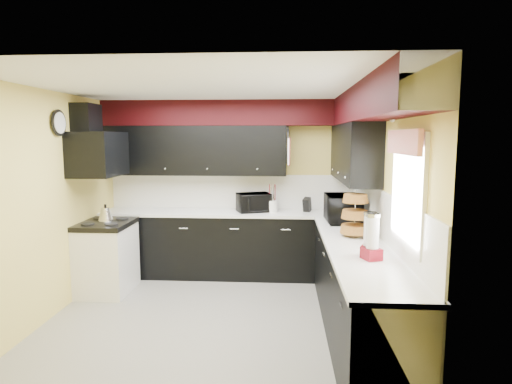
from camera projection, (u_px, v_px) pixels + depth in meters
ground at (213, 318)px, 4.72m from camera, size 3.60×3.60×0.00m
wall_back at (232, 187)px, 6.34m from camera, size 3.60×0.06×2.50m
wall_right at (383, 209)px, 4.45m from camera, size 0.06×3.60×2.50m
wall_left at (49, 205)px, 4.67m from camera, size 0.06×3.60×2.50m
ceiling at (210, 87)px, 4.40m from camera, size 3.60×3.60×0.06m
cab_back at (230, 245)px, 6.15m from camera, size 3.60×0.60×0.90m
cab_right at (357, 292)px, 4.27m from camera, size 0.60×3.00×0.90m
counter_back at (230, 213)px, 6.09m from camera, size 3.62×0.64×0.04m
counter_right at (358, 246)px, 4.21m from camera, size 0.64×3.02×0.04m
splash_back at (232, 191)px, 6.34m from camera, size 3.60×0.02×0.50m
splash_right at (382, 214)px, 4.46m from camera, size 0.02×3.60×0.50m
upper_back at (196, 150)px, 6.13m from camera, size 2.60×0.35×0.70m
upper_right at (354, 153)px, 5.28m from camera, size 0.35×1.80×0.70m
soffit_back at (230, 113)px, 6.03m from camera, size 3.60×0.36×0.35m
soffit_right at (373, 102)px, 4.15m from camera, size 0.36×3.24×0.35m
stove at (107, 259)px, 5.50m from camera, size 0.60×0.75×0.86m
cooktop at (105, 224)px, 5.44m from camera, size 0.62×0.77×0.06m
hood at (98, 154)px, 5.33m from camera, size 0.50×0.78×0.55m
hood_duct at (86, 120)px, 5.29m from camera, size 0.24×0.40×0.40m
window at (408, 191)px, 3.52m from camera, size 0.03×0.86×0.96m
valance at (403, 142)px, 3.47m from camera, size 0.04×0.88×0.20m
pan_top at (288, 136)px, 5.95m from camera, size 0.03×0.22×0.40m
pan_mid at (288, 155)px, 5.85m from camera, size 0.03×0.28×0.46m
pan_low at (288, 156)px, 6.11m from camera, size 0.03×0.24×0.42m
cut_board at (289, 151)px, 5.73m from camera, size 0.03×0.26×0.35m
baskets at (355, 214)px, 4.53m from camera, size 0.27×0.27×0.50m
clock at (59, 123)px, 4.80m from camera, size 0.03×0.30×0.30m
deco_plate at (393, 109)px, 3.98m from camera, size 0.03×0.24×0.24m
toaster_oven at (254, 202)px, 6.05m from camera, size 0.55×0.51×0.26m
microwave at (343, 209)px, 5.32m from camera, size 0.43×0.62×0.33m
utensil_crock at (272, 206)px, 6.03m from camera, size 0.17×0.17×0.16m
knife_block at (307, 205)px, 6.04m from camera, size 0.13×0.15×0.20m
kettle at (106, 214)px, 5.51m from camera, size 0.23×0.23×0.17m
dispenser_a at (370, 236)px, 3.75m from camera, size 0.18×0.18×0.37m
dispenser_b at (372, 239)px, 3.66m from camera, size 0.18×0.18×0.37m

